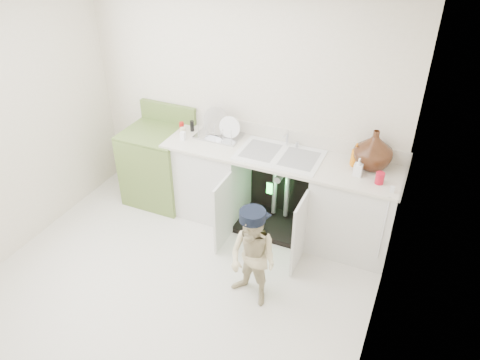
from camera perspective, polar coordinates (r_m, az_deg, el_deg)
name	(u,v)px	position (r m, az deg, el deg)	size (l,w,h in m)	color
ground	(178,283)	(4.58, -7.59, -12.38)	(3.50, 3.50, 0.00)	beige
room_shell	(167,171)	(3.80, -8.94, 1.06)	(6.00, 5.50, 1.26)	silver
counter_run	(282,190)	(4.92, 5.15, -1.18)	(2.44, 1.02, 1.28)	white
avocado_stove	(159,164)	(5.49, -9.80, 1.88)	(0.71, 0.65, 1.10)	#577031
repair_worker	(253,258)	(4.07, 1.57, -9.48)	(0.55, 0.99, 0.96)	beige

